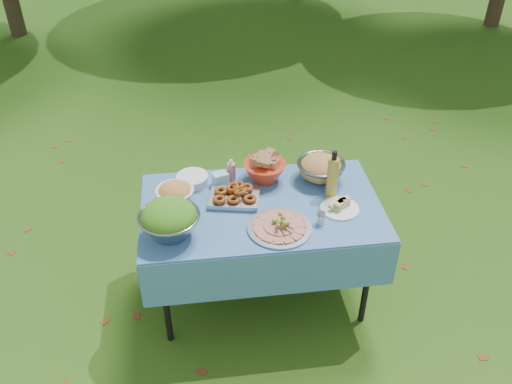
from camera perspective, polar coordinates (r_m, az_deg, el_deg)
ground at (r=3.82m, az=0.51°, el=-10.54°), size 80.00×80.00×0.00m
picnic_table at (r=3.55m, az=0.54°, el=-6.31°), size 1.46×0.86×0.76m
salad_bowl at (r=3.06m, az=-9.13°, el=-2.86°), size 0.43×0.43×0.23m
pasta_bowl_white at (r=3.34m, az=-8.55°, el=-0.07°), size 0.29×0.29×0.13m
plate_stack at (r=3.50m, az=-6.71°, el=1.34°), size 0.24×0.24×0.06m
wipes_box at (r=3.47m, az=-3.75°, el=1.37°), size 0.11×0.10×0.09m
sanitizer_bottle at (r=3.49m, az=-2.62°, el=2.32°), size 0.07×0.07×0.16m
bread_bowl at (r=3.49m, az=0.91°, el=2.64°), size 0.32×0.32×0.18m
pasta_bowl_steel at (r=3.52m, az=6.84°, el=2.56°), size 0.40×0.40×0.16m
fried_tray at (r=3.32m, az=-2.32°, el=-0.46°), size 0.34×0.27×0.07m
charcuterie_platter at (r=3.11m, az=2.51°, el=-3.26°), size 0.48×0.48×0.09m
oil_bottle at (r=3.34m, az=8.08°, el=1.94°), size 0.08×0.08×0.32m
cheese_plate at (r=3.30m, az=8.83°, el=-1.36°), size 0.30×0.30×0.06m
shaker at (r=3.17m, az=6.85°, el=-2.74°), size 0.06×0.06×0.08m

